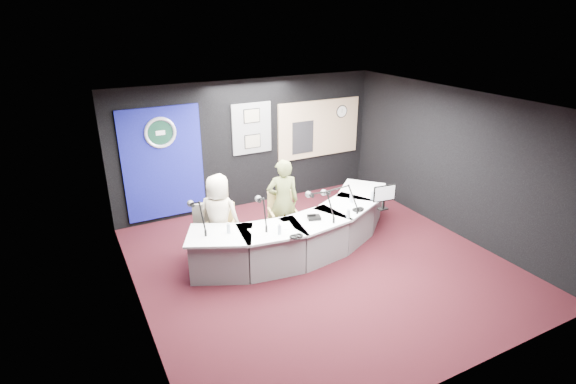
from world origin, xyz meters
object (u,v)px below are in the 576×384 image
armchair_right (283,221)px  person_man (219,217)px  person_woman (283,202)px  broadcast_desk (302,232)px  armchair_left (220,231)px

armchair_right → person_man: (-1.24, 0.02, 0.34)m
person_woman → broadcast_desk: bearing=122.0°
broadcast_desk → person_woman: bearing=106.8°
person_woman → person_man: bearing=14.1°
broadcast_desk → armchair_left: armchair_left is taller
broadcast_desk → armchair_right: bearing=106.8°
armchair_right → person_woman: person_woman is taller
armchair_right → broadcast_desk: bearing=-61.5°
armchair_left → armchair_right: armchair_left is taller
armchair_right → person_man: bearing=-169.4°
armchair_left → person_woman: (1.24, -0.02, 0.32)m
armchair_right → person_man: 1.29m
person_man → armchair_left: bearing=-0.0°
broadcast_desk → armchair_left: (-1.38, 0.50, 0.13)m
armchair_left → person_woman: 1.28m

